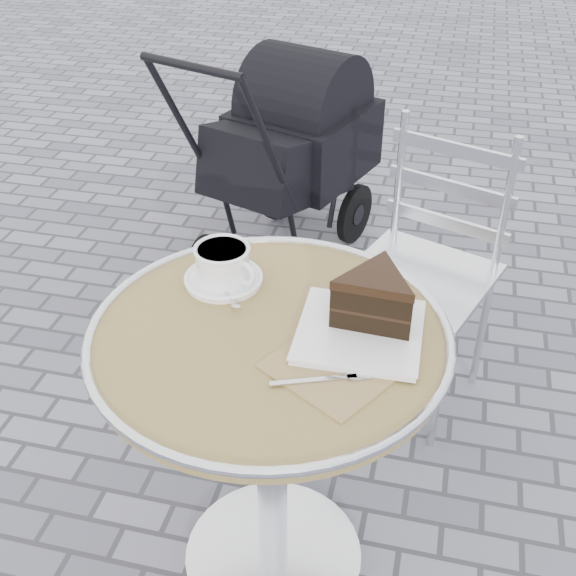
% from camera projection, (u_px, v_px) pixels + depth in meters
% --- Properties ---
extents(ground, '(80.00, 80.00, 0.00)m').
position_uv_depth(ground, '(274.00, 559.00, 1.83)').
color(ground, slate).
rests_on(ground, ground).
extents(cafe_table, '(0.72, 0.72, 0.74)m').
position_uv_depth(cafe_table, '(270.00, 394.00, 1.50)').
color(cafe_table, silver).
rests_on(cafe_table, ground).
extents(cappuccino_set, '(0.17, 0.19, 0.08)m').
position_uv_depth(cappuccino_set, '(223.00, 267.00, 1.53)').
color(cappuccino_set, white).
rests_on(cappuccino_set, cafe_table).
extents(cake_plate_set, '(0.32, 0.40, 0.13)m').
position_uv_depth(cake_plate_set, '(371.00, 307.00, 1.38)').
color(cake_plate_set, '#947551').
rests_on(cake_plate_set, cafe_table).
extents(bistro_chair, '(0.49, 0.49, 0.86)m').
position_uv_depth(bistro_chair, '(435.00, 238.00, 2.09)').
color(bistro_chair, silver).
rests_on(bistro_chair, ground).
extents(baby_stroller, '(0.67, 0.98, 0.94)m').
position_uv_depth(baby_stroller, '(290.00, 157.00, 2.81)').
color(baby_stroller, black).
rests_on(baby_stroller, ground).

